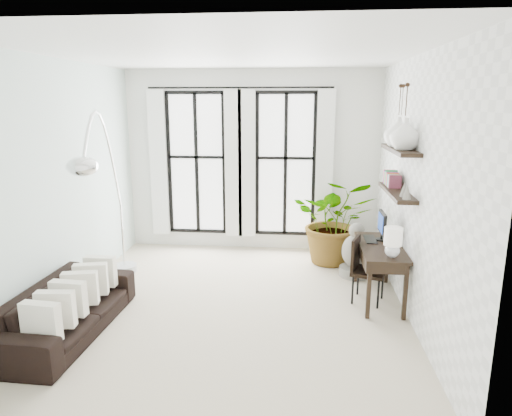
# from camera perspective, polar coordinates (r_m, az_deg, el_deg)

# --- Properties ---
(floor) EXTENTS (5.00, 5.00, 0.00)m
(floor) POSITION_cam_1_polar(r_m,az_deg,el_deg) (6.23, -2.90, -11.99)
(floor) COLOR beige
(floor) RESTS_ON ground
(ceiling) EXTENTS (5.00, 5.00, 0.00)m
(ceiling) POSITION_cam_1_polar(r_m,az_deg,el_deg) (5.67, -3.30, 18.74)
(ceiling) COLOR white
(ceiling) RESTS_ON wall_back
(wall_left) EXTENTS (0.00, 5.00, 5.00)m
(wall_left) POSITION_cam_1_polar(r_m,az_deg,el_deg) (6.46, -23.25, 2.76)
(wall_left) COLOR silver
(wall_left) RESTS_ON floor
(wall_right) EXTENTS (0.00, 5.00, 5.00)m
(wall_right) POSITION_cam_1_polar(r_m,az_deg,el_deg) (5.85, 19.30, 2.10)
(wall_right) COLOR white
(wall_right) RESTS_ON floor
(wall_back) EXTENTS (4.50, 0.00, 4.50)m
(wall_back) POSITION_cam_1_polar(r_m,az_deg,el_deg) (8.19, -0.51, 5.82)
(wall_back) COLOR white
(wall_back) RESTS_ON floor
(windows) EXTENTS (3.26, 0.13, 2.65)m
(windows) POSITION_cam_1_polar(r_m,az_deg,el_deg) (8.15, -1.96, 5.49)
(windows) COLOR white
(windows) RESTS_ON wall_back
(wall_shelves) EXTENTS (0.25, 1.30, 0.60)m
(wall_shelves) POSITION_cam_1_polar(r_m,az_deg,el_deg) (6.19, 17.25, 4.02)
(wall_shelves) COLOR black
(wall_shelves) RESTS_ON wall_right
(sofa) EXTENTS (0.87, 2.07, 0.60)m
(sofa) POSITION_cam_1_polar(r_m,az_deg,el_deg) (5.85, -22.45, -11.59)
(sofa) COLOR black
(sofa) RESTS_ON floor
(throw_pillows) EXTENTS (0.40, 1.52, 0.40)m
(throw_pillows) POSITION_cam_1_polar(r_m,az_deg,el_deg) (5.72, -21.73, -9.86)
(throw_pillows) COLOR white
(throw_pillows) RESTS_ON sofa
(plant) EXTENTS (1.40, 1.24, 1.45)m
(plant) POSITION_cam_1_polar(r_m,az_deg,el_deg) (7.65, 9.81, -1.58)
(plant) COLOR #2D7228
(plant) RESTS_ON floor
(desk) EXTENTS (0.55, 1.30, 1.16)m
(desk) POSITION_cam_1_polar(r_m,az_deg,el_deg) (6.30, 15.32, -5.13)
(desk) COLOR black
(desk) RESTS_ON floor
(desk_chair) EXTENTS (0.53, 0.53, 0.88)m
(desk_chair) POSITION_cam_1_polar(r_m,az_deg,el_deg) (6.33, 13.21, -6.98)
(desk_chair) COLOR black
(desk_chair) RESTS_ON floor
(arc_lamp) EXTENTS (0.76, 2.29, 2.55)m
(arc_lamp) POSITION_cam_1_polar(r_m,az_deg,el_deg) (6.24, -18.72, 6.34)
(arc_lamp) COLOR silver
(arc_lamp) RESTS_ON floor
(buddha) EXTENTS (0.47, 0.47, 0.85)m
(buddha) POSITION_cam_1_polar(r_m,az_deg,el_deg) (7.23, 12.33, -5.62)
(buddha) COLOR gray
(buddha) RESTS_ON floor
(vase_a) EXTENTS (0.37, 0.37, 0.38)m
(vase_a) POSITION_cam_1_polar(r_m,az_deg,el_deg) (5.85, 18.18, 8.78)
(vase_a) COLOR white
(vase_a) RESTS_ON shelf_upper
(vase_b) EXTENTS (0.37, 0.37, 0.38)m
(vase_b) POSITION_cam_1_polar(r_m,az_deg,el_deg) (6.24, 17.39, 9.07)
(vase_b) COLOR white
(vase_b) RESTS_ON shelf_upper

